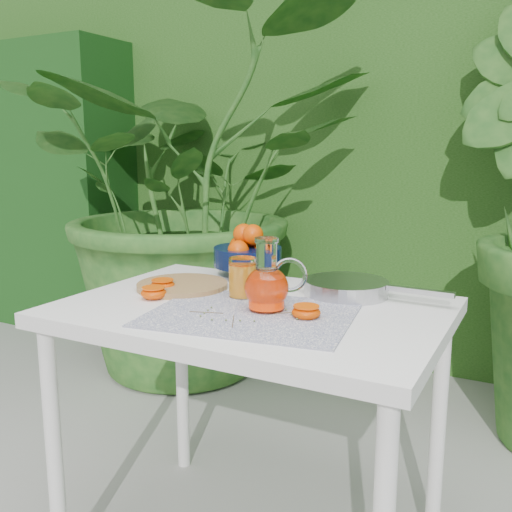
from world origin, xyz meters
The scene contains 11 objects.
hedge_backdrop centered at (0.06, 2.06, 1.19)m, with size 8.00×1.65×2.50m.
potted_plant_left centered at (-0.86, 1.15, 0.95)m, with size 1.90×1.90×1.90m, color #1E541C.
white_table centered at (0.11, -0.03, 0.67)m, with size 1.00×0.70×0.75m.
placemat centered at (0.15, -0.11, 0.75)m, with size 0.50×0.39×0.00m, color #0D174D.
cutting_board centered at (-0.16, 0.04, 0.76)m, with size 0.27×0.27×0.02m, color olive.
fruit_bowl centered at (-0.07, 0.27, 0.83)m, with size 0.24×0.24×0.17m.
juice_pitcher centered at (0.17, -0.06, 0.82)m, with size 0.17×0.15×0.19m.
juice_tumbler centered at (0.05, 0.02, 0.81)m, with size 0.09×0.09×0.11m.
saute_pan centered at (0.30, 0.19, 0.77)m, with size 0.42×0.25×0.04m.
orange_halves centered at (-0.03, -0.06, 0.77)m, with size 0.56×0.17×0.03m.
thyme_sprigs centered at (0.14, -0.14, 0.76)m, with size 0.27×0.22×0.01m.
Camera 1 is at (0.80, -1.33, 1.16)m, focal length 40.00 mm.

